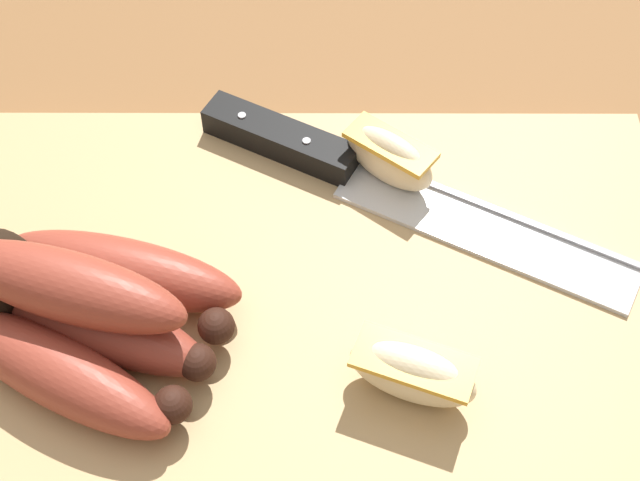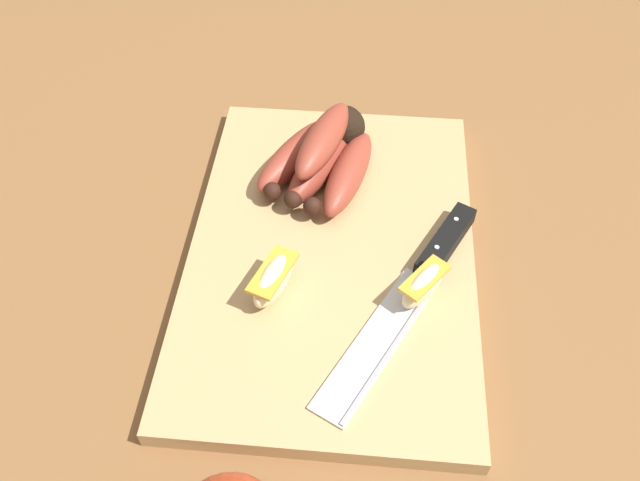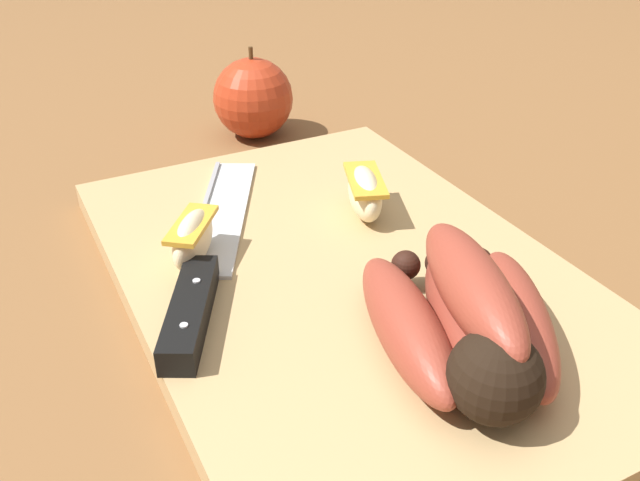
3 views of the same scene
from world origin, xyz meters
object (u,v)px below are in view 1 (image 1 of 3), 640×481
apple_wedge_near (390,157)px  apple_wedge_middle (413,373)px  chefs_knife (345,169)px  banana_bunch (74,309)px

apple_wedge_near → apple_wedge_middle: 0.14m
chefs_knife → apple_wedge_middle: size_ratio=3.70×
chefs_knife → apple_wedge_near: apple_wedge_near is taller
banana_bunch → apple_wedge_middle: banana_bunch is taller
banana_bunch → chefs_knife: (-0.14, -0.11, -0.02)m
banana_bunch → apple_wedge_near: (-0.17, -0.11, -0.01)m
banana_bunch → chefs_knife: 0.18m
chefs_knife → apple_wedge_near: 0.03m
chefs_knife → apple_wedge_middle: apple_wedge_middle is taller
banana_bunch → apple_wedge_middle: size_ratio=2.30×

